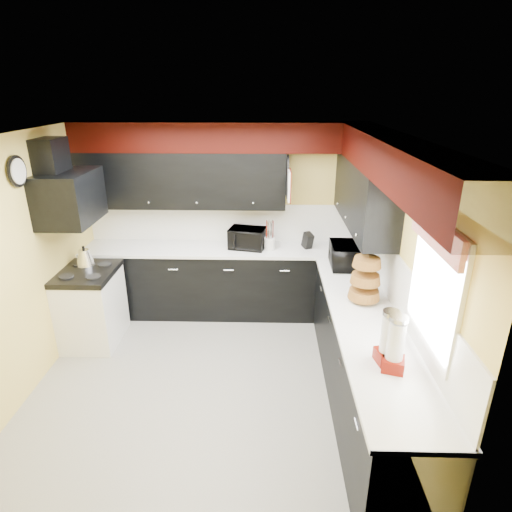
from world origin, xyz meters
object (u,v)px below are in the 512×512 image
Objects in this scene: knife_block at (308,241)px; toaster_oven at (247,238)px; utensil_crock at (270,243)px; kettle at (85,257)px; microwave at (345,255)px.

toaster_oven is at bearing 155.30° from knife_block.
utensil_crock is 0.75× the size of knife_block.
toaster_oven is 2.15× the size of kettle.
kettle is at bearing -150.69° from toaster_oven.
utensil_crock is at bearing 160.68° from knife_block.
utensil_crock is 0.74× the size of kettle.
utensil_crock is 2.25m from kettle.
kettle is at bearing 167.13° from knife_block.
toaster_oven is 1.98m from kettle.
microwave is 0.70m from knife_block.
microwave is 2.31× the size of kettle.
toaster_oven reaches higher than utensil_crock.
microwave is 1.02m from utensil_crock.
utensil_crock is at bearing 59.59° from microwave.
utensil_crock is 0.49m from knife_block.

